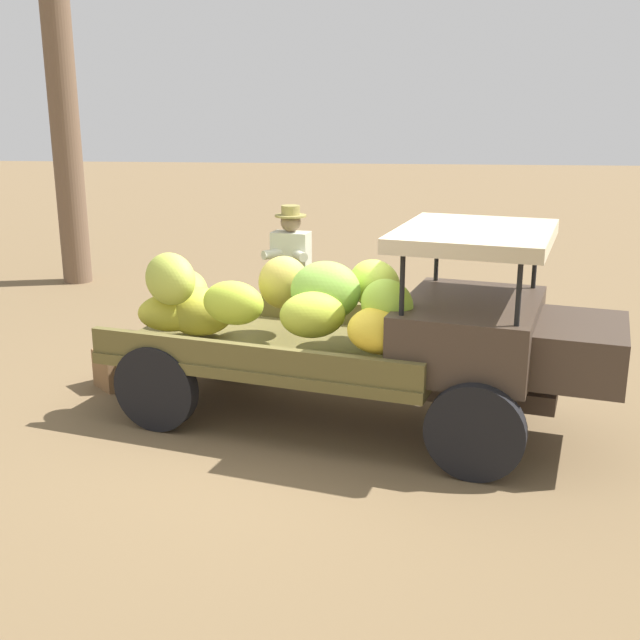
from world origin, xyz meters
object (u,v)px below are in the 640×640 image
truck (366,328)px  loose_banana_bunch (364,340)px  wooden_crate (122,367)px  farmer (291,274)px

truck → loose_banana_bunch: bearing=107.1°
wooden_crate → loose_banana_bunch: size_ratio=0.75×
farmer → truck: bearing=38.4°
farmer → wooden_crate: 2.05m
wooden_crate → truck: bearing=-16.8°
truck → wooden_crate: size_ratio=9.93×
farmer → wooden_crate: bearing=-49.8°
wooden_crate → farmer: bearing=29.5°
truck → farmer: (-0.89, 1.70, 0.09)m
loose_banana_bunch → truck: bearing=-87.3°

